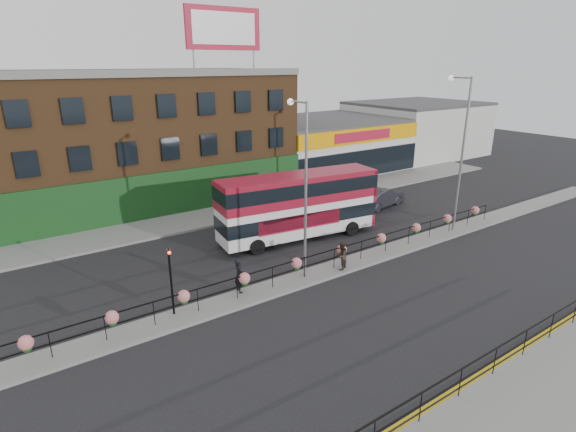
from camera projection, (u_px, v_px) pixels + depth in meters
ground at (319, 275)px, 24.18m from camera, size 120.00×120.00×0.00m
south_pavement at (545, 407)px, 14.80m from camera, size 60.00×4.00×0.15m
north_pavement at (220, 214)px, 33.51m from camera, size 60.00×4.00×0.15m
median at (320, 273)px, 24.15m from camera, size 60.00×1.60×0.15m
yellow_line_inner at (482, 371)px, 16.61m from camera, size 60.00×0.10×0.01m
yellow_line_outer at (486, 374)px, 16.47m from camera, size 60.00×0.10×0.01m
brick_building at (127, 138)px, 35.93m from camera, size 25.00×12.21×10.30m
supermarket at (322, 144)px, 47.40m from camera, size 15.00×12.25×5.30m
warehouse_east at (416, 128)px, 55.22m from camera, size 14.50×12.00×6.30m
billboard at (224, 29)px, 32.92m from camera, size 6.00×0.29×4.40m
median_railing at (320, 257)px, 23.84m from camera, size 30.04×0.56×1.23m
south_railing at (461, 376)px, 14.92m from camera, size 20.04×0.05×1.12m
double_decker_bus at (299, 200)px, 28.41m from camera, size 10.71×3.72×4.24m
car at (381, 197)px, 35.38m from camera, size 3.32×5.29×1.55m
pedestrian_a at (239, 275)px, 21.81m from camera, size 0.73×0.55×1.78m
pedestrian_b at (341, 256)px, 24.23m from camera, size 1.29×1.26×1.59m
lamp_column_west at (303, 176)px, 22.18m from camera, size 0.32×1.58×9.03m
lamp_column_east at (460, 142)px, 28.55m from camera, size 0.36×1.74×9.93m
traffic_light_median at (170, 267)px, 19.40m from camera, size 0.15×0.28×3.65m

